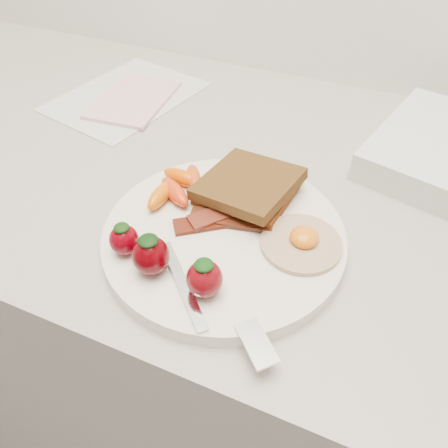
% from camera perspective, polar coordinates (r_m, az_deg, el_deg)
% --- Properties ---
extents(counter, '(2.00, 0.60, 0.90)m').
position_cam_1_polar(counter, '(0.94, 2.44, -15.50)').
color(counter, gray).
rests_on(counter, ground).
extents(plate, '(0.27, 0.27, 0.02)m').
position_cam_1_polar(plate, '(0.49, -0.00, -1.59)').
color(plate, white).
rests_on(plate, counter).
extents(toast_lower, '(0.11, 0.11, 0.01)m').
position_cam_1_polar(toast_lower, '(0.53, 3.26, 4.61)').
color(toast_lower, '#4B1C0B').
rests_on(toast_lower, plate).
extents(toast_upper, '(0.12, 0.12, 0.02)m').
position_cam_1_polar(toast_upper, '(0.51, 3.17, 5.28)').
color(toast_upper, black).
rests_on(toast_upper, toast_lower).
extents(fried_egg, '(0.11, 0.11, 0.02)m').
position_cam_1_polar(fried_egg, '(0.47, 10.13, -2.29)').
color(fried_egg, beige).
rests_on(fried_egg, plate).
extents(bacon_strips, '(0.11, 0.10, 0.01)m').
position_cam_1_polar(bacon_strips, '(0.49, 0.13, 0.91)').
color(bacon_strips, black).
rests_on(bacon_strips, plate).
extents(baby_carrots, '(0.06, 0.10, 0.02)m').
position_cam_1_polar(baby_carrots, '(0.53, -6.08, 4.97)').
color(baby_carrots, '#E35700').
rests_on(baby_carrots, plate).
extents(strawberries, '(0.13, 0.05, 0.05)m').
position_cam_1_polar(strawberries, '(0.43, -8.13, -4.52)').
color(strawberries, '#60000A').
rests_on(strawberries, plate).
extents(fork, '(0.16, 0.10, 0.00)m').
position_cam_1_polar(fork, '(0.41, -1.31, -11.02)').
color(fork, silver).
rests_on(fork, plate).
extents(paper_sheet, '(0.23, 0.27, 0.00)m').
position_cam_1_polar(paper_sheet, '(0.79, -12.59, 15.97)').
color(paper_sheet, silver).
rests_on(paper_sheet, counter).
extents(notepad, '(0.12, 0.17, 0.01)m').
position_cam_1_polar(notepad, '(0.77, -11.72, 15.62)').
color(notepad, '#EEACB6').
rests_on(notepad, paper_sheet).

